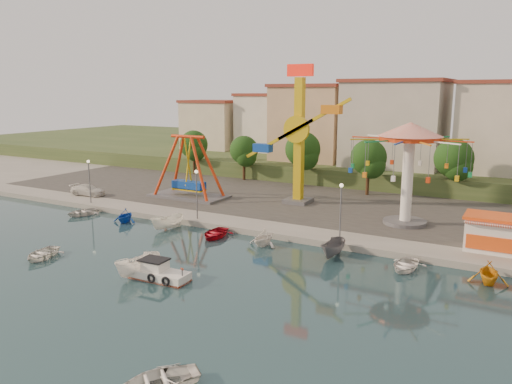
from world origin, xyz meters
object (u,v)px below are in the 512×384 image
Objects in this scene: pirate_ship_ride at (188,168)px; rowboat_a at (41,254)px; kamikaze_tower at (302,140)px; van at (88,190)px; cabin_motorboat at (158,274)px; wave_swinger at (409,150)px; skiff at (138,266)px.

pirate_ship_ride is 24.61m from rowboat_a.
kamikaze_tower is 28.80m from van.
van is (-14.80, 18.63, 0.90)m from rowboat_a.
rowboat_a is (-11.91, -1.08, -0.05)m from cabin_motorboat.
wave_swinger is at bearing -14.60° from kamikaze_tower.
wave_swinger is at bearing 27.01° from rowboat_a.
cabin_motorboat is 11.96m from rowboat_a.
skiff is (-14.72, -23.43, -7.39)m from wave_swinger.
skiff is 0.87× the size of van.
pirate_ship_ride is 2.39× the size of skiff.
van is (-12.29, -5.53, -3.10)m from pirate_ship_ride.
wave_swinger is at bearing 66.61° from skiff.
cabin_motorboat is 31.97m from van.
cabin_motorboat is at bearing -12.20° from rowboat_a.
rowboat_a is at bearing -148.27° from van.
cabin_motorboat is 1.14× the size of skiff.
pirate_ship_ride is at bearing 78.58° from rowboat_a.
wave_swinger is at bearing 0.33° from pirate_ship_ride.
rowboat_a is 0.91× the size of skiff.
kamikaze_tower is 31.12m from rowboat_a.
kamikaze_tower reaches higher than van.
pirate_ship_ride is at bearing -72.50° from van.
pirate_ship_ride is 0.61× the size of kamikaze_tower.
cabin_motorboat is at bearing -130.04° from van.
kamikaze_tower is 3.45× the size of cabin_motorboat.
wave_swinger is at bearing -88.57° from van.
pirate_ship_ride is 2.09× the size of cabin_motorboat.
pirate_ship_ride is 13.82m from van.
rowboat_a is (-24.86, -24.31, -7.80)m from wave_swinger.
kamikaze_tower is at bearing 95.66° from skiff.
wave_swinger reaches higher than van.
skiff is at bearing -12.36° from rowboat_a.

